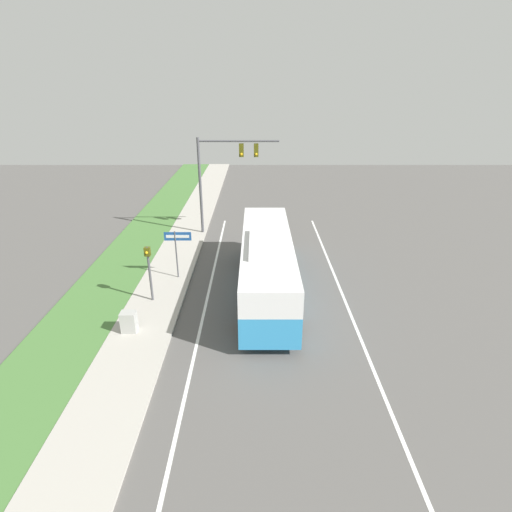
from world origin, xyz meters
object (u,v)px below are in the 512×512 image
at_px(street_sign, 176,245).
at_px(utility_cabinet, 128,322).
at_px(bus, 266,261).
at_px(pedestrian_signal, 148,266).
at_px(signal_gantry, 221,168).

xyz_separation_m(street_sign, utility_cabinet, (-1.27, -5.52, -1.50)).
bearing_deg(bus, pedestrian_signal, -169.33).
xyz_separation_m(bus, street_sign, (-4.98, 1.55, 0.32)).
distance_m(street_sign, utility_cabinet, 5.86).
bearing_deg(signal_gantry, street_sign, -104.71).
bearing_deg(bus, street_sign, 162.65).
relative_size(bus, utility_cabinet, 11.79).
relative_size(signal_gantry, utility_cabinet, 7.21).
height_order(pedestrian_signal, utility_cabinet, pedestrian_signal).
distance_m(signal_gantry, street_sign, 8.43).
xyz_separation_m(signal_gantry, street_sign, (-2.02, -7.68, -2.84)).
bearing_deg(bus, signal_gantry, 107.77).
xyz_separation_m(bus, utility_cabinet, (-6.25, -3.96, -1.19)).
relative_size(bus, signal_gantry, 1.63).
distance_m(bus, utility_cabinet, 7.49).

